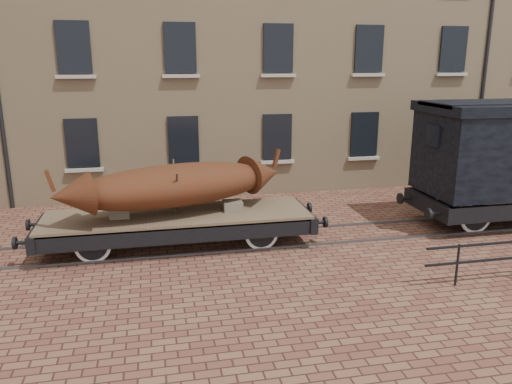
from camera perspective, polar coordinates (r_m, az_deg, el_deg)
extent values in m
plane|color=brown|center=(14.49, 3.34, -5.31)|extent=(90.00, 90.00, 0.00)
cube|color=#D2B080|center=(24.13, 4.32, 19.59)|extent=(40.00, 10.00, 14.00)
cube|color=black|center=(18.44, -19.25, 5.32)|extent=(1.10, 0.12, 1.70)
cube|color=#AAA69B|center=(18.55, -19.02, 2.40)|extent=(1.30, 0.18, 0.12)
cube|color=black|center=(18.32, -8.29, 5.94)|extent=(1.10, 0.12, 1.70)
cube|color=#AAA69B|center=(18.43, -8.17, 2.99)|extent=(1.30, 0.18, 0.12)
cube|color=black|center=(18.86, 2.43, 6.33)|extent=(1.10, 0.12, 1.70)
cube|color=#AAA69B|center=(18.97, 2.45, 3.47)|extent=(1.30, 0.18, 0.12)
cube|color=black|center=(20.01, 12.26, 6.50)|extent=(1.10, 0.12, 1.70)
cube|color=#AAA69B|center=(20.11, 12.18, 3.80)|extent=(1.30, 0.18, 0.12)
cube|color=black|center=(21.67, 20.80, 6.49)|extent=(1.10, 0.12, 1.70)
cube|color=#AAA69B|center=(21.76, 20.66, 4.00)|extent=(1.30, 0.18, 0.12)
cube|color=black|center=(18.23, -20.13, 15.27)|extent=(1.10, 0.12, 1.70)
cube|color=#AAA69B|center=(18.18, -19.88, 12.29)|extent=(1.30, 0.18, 0.12)
cube|color=black|center=(18.11, -8.68, 15.99)|extent=(1.10, 0.12, 1.70)
cube|color=#AAA69B|center=(18.06, -8.55, 12.98)|extent=(1.30, 0.18, 0.12)
cube|color=black|center=(18.66, 2.55, 16.09)|extent=(1.10, 0.12, 1.70)
cube|color=#AAA69B|center=(18.61, 2.56, 13.17)|extent=(1.30, 0.18, 0.12)
cube|color=black|center=(19.82, 12.78, 15.68)|extent=(1.10, 0.12, 1.70)
cube|color=#AAA69B|center=(19.77, 12.69, 12.93)|extent=(1.30, 0.18, 0.12)
cube|color=black|center=(21.49, 21.60, 14.94)|extent=(1.10, 0.12, 1.70)
cube|color=#AAA69B|center=(21.45, 21.45, 12.41)|extent=(1.30, 0.18, 0.12)
cylinder|color=black|center=(22.42, 25.41, 18.64)|extent=(0.14, 0.14, 14.00)
cube|color=#59595E|center=(13.83, 4.12, -6.20)|extent=(30.00, 0.08, 0.06)
cube|color=#59595E|center=(15.14, 2.63, -4.29)|extent=(30.00, 0.08, 0.06)
cylinder|color=black|center=(12.28, 22.01, -7.73)|extent=(0.06, 0.06, 1.00)
cube|color=brown|center=(13.75, -8.95, -2.67)|extent=(7.12, 2.09, 0.11)
cube|color=black|center=(12.90, -8.66, -4.90)|extent=(7.12, 0.15, 0.43)
cube|color=black|center=(14.74, -9.12, -2.40)|extent=(7.12, 0.15, 0.43)
cube|color=black|center=(14.13, -23.51, -4.26)|extent=(0.21, 2.18, 0.43)
cylinder|color=black|center=(13.53, -25.19, -5.26)|extent=(0.33, 0.09, 0.09)
cylinder|color=black|center=(13.57, -25.85, -5.28)|extent=(0.08, 0.30, 0.30)
cylinder|color=black|center=(14.85, -24.00, -3.41)|extent=(0.33, 0.09, 0.09)
cylinder|color=black|center=(14.88, -24.61, -3.44)|extent=(0.08, 0.30, 0.30)
cube|color=black|center=(14.42, 5.37, -2.67)|extent=(0.21, 2.18, 0.43)
cylinder|color=black|center=(13.85, 7.29, -3.46)|extent=(0.33, 0.09, 0.09)
cylinder|color=black|center=(13.91, 7.92, -3.41)|extent=(0.08, 0.30, 0.30)
cylinder|color=black|center=(15.14, 5.54, -1.82)|extent=(0.33, 0.09, 0.09)
cylinder|color=black|center=(15.19, 6.12, -1.78)|extent=(0.08, 0.30, 0.30)
cylinder|color=black|center=(13.97, -17.88, -4.84)|extent=(0.09, 1.80, 0.09)
cylinder|color=silver|center=(13.29, -18.17, -5.86)|extent=(0.91, 0.07, 0.91)
cylinder|color=black|center=(13.29, -18.17, -5.86)|extent=(0.75, 0.09, 0.75)
cube|color=black|center=(13.11, -18.30, -5.10)|extent=(0.85, 0.08, 0.09)
cylinder|color=silver|center=(14.65, -17.61, -3.90)|extent=(0.91, 0.07, 0.91)
cylinder|color=black|center=(14.65, -17.61, -3.90)|extent=(0.75, 0.09, 0.75)
cube|color=black|center=(14.68, -17.64, -2.92)|extent=(0.85, 0.08, 0.09)
cylinder|color=black|center=(14.15, 0.00, -3.84)|extent=(0.09, 1.80, 0.09)
cylinder|color=silver|center=(13.48, 0.64, -4.80)|extent=(0.91, 0.07, 0.91)
cylinder|color=black|center=(13.48, 0.64, -4.80)|extent=(0.75, 0.09, 0.75)
cube|color=black|center=(13.30, 0.75, -4.03)|extent=(0.85, 0.08, 0.09)
cylinder|color=silver|center=(14.82, -0.57, -2.97)|extent=(0.91, 0.07, 0.91)
cylinder|color=black|center=(14.82, -0.57, -2.97)|extent=(0.75, 0.09, 0.75)
cube|color=black|center=(14.86, -0.66, -2.00)|extent=(0.85, 0.08, 0.09)
cube|color=black|center=(13.87, -8.89, -4.13)|extent=(3.80, 0.06, 0.06)
cube|color=#786C56|center=(13.72, -15.33, -2.24)|extent=(0.52, 0.47, 0.27)
cube|color=#786C56|center=(13.84, -2.69, -1.56)|extent=(0.52, 0.47, 0.27)
ellipsoid|color=#531F0D|center=(13.52, -9.16, 0.77)|extent=(5.89, 3.21, 1.12)
cone|color=#531F0D|center=(12.95, -20.40, -0.39)|extent=(1.22, 1.29, 1.07)
cube|color=#531F0D|center=(12.81, -22.49, 1.18)|extent=(0.25, 0.17, 0.54)
cone|color=#531F0D|center=(14.54, 0.83, 2.15)|extent=(1.22, 1.29, 1.07)
cube|color=#531F0D|center=(14.67, 2.34, 3.91)|extent=(0.25, 0.17, 0.54)
cylinder|color=#483228|center=(13.11, -9.03, -0.26)|extent=(0.05, 0.96, 1.35)
cylinder|color=#483228|center=(13.99, -9.24, 0.70)|extent=(0.05, 0.96, 1.35)
cube|color=black|center=(18.67, 25.62, 0.20)|extent=(6.33, 0.17, 0.47)
cube|color=black|center=(15.99, 19.05, -1.40)|extent=(0.23, 2.53, 0.47)
cylinder|color=black|center=(15.05, 19.11, -2.39)|extent=(0.08, 0.34, 0.34)
cylinder|color=black|center=(16.46, 16.15, -0.72)|extent=(0.08, 0.34, 0.34)
cylinder|color=black|center=(16.66, 22.42, -1.91)|extent=(0.11, 2.01, 0.11)
cylinder|color=silver|center=(16.10, 23.83, -2.62)|extent=(1.01, 0.07, 1.01)
cylinder|color=black|center=(16.10, 23.83, -2.62)|extent=(0.83, 0.11, 0.83)
cylinder|color=silver|center=(17.24, 21.10, -1.25)|extent=(1.01, 0.07, 1.01)
cylinder|color=black|center=(17.24, 21.10, -1.25)|extent=(0.83, 0.11, 0.83)
cube|color=black|center=(15.55, 19.64, 6.08)|extent=(0.08, 0.63, 0.63)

